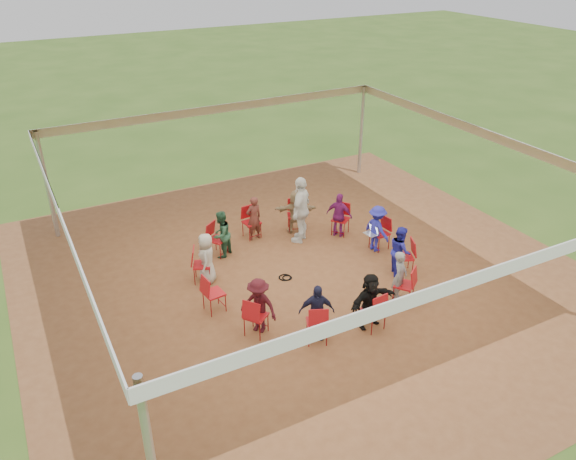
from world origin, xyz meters
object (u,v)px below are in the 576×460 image
chair_4 (218,240)px  chair_7 (256,316)px  cable_coil (286,278)px  chair_1 (341,219)px  person_seated_10 (400,250)px  person_seated_9 (400,277)px  chair_8 (317,323)px  person_seated_5 (207,258)px  chair_3 (252,223)px  chair_5 (202,265)px  chair_2 (295,216)px  person_seated_4 (221,234)px  chair_0 (380,233)px  standing_person (301,209)px  chair_9 (373,310)px  person_seated_3 (254,218)px  person_seated_7 (316,312)px  person_seated_2 (296,212)px  person_seated_6 (259,306)px  chair_11 (404,257)px  person_seated_8 (370,301)px  chair_6 (214,293)px  chair_10 (404,285)px  person_seated_1 (339,215)px  person_seated_0 (377,229)px

chair_4 → chair_7: (-0.50, -3.42, 0.00)m
cable_coil → chair_1: bearing=28.8°
person_seated_10 → person_seated_9: bearing=165.0°
chair_8 → person_seated_5: bearing=133.6°
chair_3 → chair_4: 1.26m
chair_4 → chair_5: 1.26m
chair_2 → chair_5: 3.45m
person_seated_4 → chair_1: bearing=136.4°
chair_0 → chair_2: bearing=30.0°
standing_person → chair_2: bearing=-146.4°
chair_3 → chair_7: bearing=60.0°
chair_9 → person_seated_9: (1.10, 0.56, 0.18)m
chair_9 → chair_2: bearing=75.0°
person_seated_3 → person_seated_7: 4.49m
person_seated_2 → person_seated_6: same height
chair_1 → chair_2: same height
chair_1 → person_seated_4: (-3.35, 0.40, 0.18)m
chair_2 → person_seated_3: person_seated_3 is taller
person_seated_6 → chair_11: bearing=59.2°
chair_7 → person_seated_8: size_ratio=0.72×
chair_0 → chair_3: (-2.71, 2.14, 0.00)m
person_seated_4 → person_seated_10: bearing=105.0°
chair_3 → chair_6: bearing=45.0°
chair_0 → chair_1: same height
chair_9 → person_seated_4: size_ratio=0.72×
chair_0 → person_seated_8: bearing=133.6°
chair_6 → person_seated_8: person_seated_8 is taller
chair_10 → chair_5: bearing=105.0°
person_seated_1 → chair_4: bearing=43.6°
person_seated_2 → chair_9: bearing=105.4°
chair_11 → person_seated_0: size_ratio=0.72×
person_seated_1 → person_seated_8: 4.02m
chair_4 → person_seated_10: size_ratio=0.72×
chair_6 → chair_9: bearing=45.0°
standing_person → cable_coil: (-1.25, -1.51, -0.91)m
chair_3 → person_seated_0: size_ratio=0.72×
chair_0 → standing_person: bearing=42.9°
chair_2 → person_seated_1: (0.90, -0.86, 0.18)m
chair_6 → person_seated_9: bearing=60.8°
chair_7 → standing_person: standing_person is taller
person_seated_5 → cable_coil: person_seated_5 is taller
chair_8 → person_seated_6: 1.25m
chair_3 → person_seated_7: person_seated_7 is taller
chair_10 → chair_0: bearing=30.0°
chair_7 → person_seated_5: (-0.17, 2.38, 0.18)m
chair_1 → person_seated_6: bearing=90.0°
chair_3 → chair_7: (-1.67, -3.88, 0.00)m
person_seated_3 → cable_coil: person_seated_3 is taller
chair_7 → person_seated_9: person_seated_9 is taller
chair_2 → chair_3: same height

